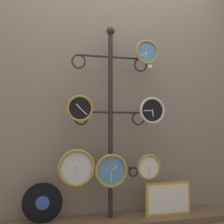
# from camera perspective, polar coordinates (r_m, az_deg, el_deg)

# --- Properties ---
(shop_wall) EXTENTS (4.40, 0.04, 2.80)m
(shop_wall) POSITION_cam_1_polar(r_m,az_deg,el_deg) (3.07, -1.12, 6.98)
(shop_wall) COLOR gray
(shop_wall) RESTS_ON ground_plane
(low_shelf) EXTENTS (2.20, 0.36, 0.06)m
(low_shelf) POSITION_cam_1_polar(r_m,az_deg,el_deg) (2.94, 0.06, -19.60)
(low_shelf) COLOR brown
(low_shelf) RESTS_ON ground_plane
(display_stand) EXTENTS (0.73, 0.39, 1.82)m
(display_stand) POSITION_cam_1_polar(r_m,az_deg,el_deg) (2.88, -0.28, -6.82)
(display_stand) COLOR #282623
(display_stand) RESTS_ON ground_plane
(clock_top_right) EXTENTS (0.23, 0.04, 0.23)m
(clock_top_right) POSITION_cam_1_polar(r_m,az_deg,el_deg) (2.99, 6.39, 10.82)
(clock_top_right) COLOR #4C84B2
(clock_middle_left) EXTENTS (0.23, 0.04, 0.23)m
(clock_middle_left) POSITION_cam_1_polar(r_m,az_deg,el_deg) (2.72, -5.89, 0.66)
(clock_middle_left) COLOR black
(clock_middle_right) EXTENTS (0.25, 0.04, 0.25)m
(clock_middle_right) POSITION_cam_1_polar(r_m,az_deg,el_deg) (2.90, 7.34, 0.27)
(clock_middle_right) COLOR black
(clock_bottom_left) EXTENTS (0.33, 0.04, 0.33)m
(clock_bottom_left) POSITION_cam_1_polar(r_m,az_deg,el_deg) (2.72, -6.52, -10.13)
(clock_bottom_left) COLOR silver
(clock_bottom_center) EXTENTS (0.30, 0.04, 0.30)m
(clock_bottom_center) POSITION_cam_1_polar(r_m,az_deg,el_deg) (2.78, -0.12, -10.71)
(clock_bottom_center) COLOR #4C84B2
(clock_bottom_right) EXTENTS (0.24, 0.04, 0.24)m
(clock_bottom_right) POSITION_cam_1_polar(r_m,az_deg,el_deg) (2.92, 6.73, -9.97)
(clock_bottom_right) COLOR silver
(vinyl_record) EXTENTS (0.35, 0.01, 0.35)m
(vinyl_record) POSITION_cam_1_polar(r_m,az_deg,el_deg) (2.83, -12.60, -15.93)
(vinyl_record) COLOR black
(vinyl_record) RESTS_ON low_shelf
(picture_frame) EXTENTS (0.45, 0.02, 0.30)m
(picture_frame) POSITION_cam_1_polar(r_m,az_deg,el_deg) (3.06, 10.24, -15.34)
(picture_frame) COLOR gold
(picture_frame) RESTS_ON low_shelf
(price_tag_upper) EXTENTS (0.04, 0.00, 0.03)m
(price_tag_upper) POSITION_cam_1_polar(r_m,az_deg,el_deg) (2.97, 6.98, 8.33)
(price_tag_upper) COLOR white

